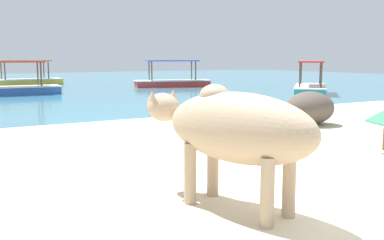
{
  "coord_description": "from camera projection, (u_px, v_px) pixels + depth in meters",
  "views": [
    {
      "loc": [
        -3.54,
        -2.54,
        1.45
      ],
      "look_at": [
        -0.35,
        3.0,
        0.55
      ],
      "focal_mm": 42.01,
      "sensor_mm": 36.0,
      "label": 1
    }
  ],
  "objects": [
    {
      "name": "shore_rock_small",
      "position": [
        310.0,
        108.0,
        9.43
      ],
      "size": [
        1.07,
        0.99,
        0.7
      ],
      "primitive_type": "ellipsoid",
      "rotation": [
        0.0,
        0.0,
        3.11
      ],
      "color": "brown",
      "rests_on": "sand_beach"
    },
    {
      "name": "boat_teal",
      "position": [
        310.0,
        87.0,
        17.67
      ],
      "size": [
        3.4,
        3.42,
        1.29
      ],
      "rotation": [
        0.0,
        0.0,
        3.93
      ],
      "color": "teal",
      "rests_on": "water_surface"
    },
    {
      "name": "shore_rock_medium",
      "position": [
        190.0,
        124.0,
        8.12
      ],
      "size": [
        0.48,
        0.58,
        0.4
      ],
      "primitive_type": "ellipsoid",
      "rotation": [
        0.0,
        0.0,
        1.64
      ],
      "color": "gray",
      "rests_on": "sand_beach"
    },
    {
      "name": "boat_red",
      "position": [
        172.0,
        81.0,
        21.97
      ],
      "size": [
        3.85,
        2.05,
        1.29
      ],
      "rotation": [
        0.0,
        0.0,
        6.03
      ],
      "color": "#C63833",
      "rests_on": "water_surface"
    },
    {
      "name": "water_surface",
      "position": [
        14.0,
        86.0,
        23.02
      ],
      "size": [
        60.0,
        36.0,
        0.03
      ],
      "primitive_type": "cube",
      "color": "teal",
      "rests_on": "ground"
    },
    {
      "name": "boat_yellow",
      "position": [
        26.0,
        80.0,
        23.17
      ],
      "size": [
        3.77,
        1.52,
        1.29
      ],
      "rotation": [
        0.0,
        0.0,
        0.1
      ],
      "color": "gold",
      "rests_on": "water_surface"
    },
    {
      "name": "boat_blue",
      "position": [
        11.0,
        88.0,
        17.19
      ],
      "size": [
        3.71,
        1.28,
        1.29
      ],
      "rotation": [
        0.0,
        0.0,
        3.11
      ],
      "color": "#3866B7",
      "rests_on": "water_surface"
    },
    {
      "name": "cow",
      "position": [
        233.0,
        128.0,
        4.1
      ],
      "size": [
        1.03,
        2.07,
        1.16
      ],
      "rotation": [
        0.0,
        0.0,
        1.85
      ],
      "color": "tan",
      "rests_on": "sand_beach"
    },
    {
      "name": "shore_rock_large",
      "position": [
        268.0,
        115.0,
        8.49
      ],
      "size": [
        0.9,
        1.08,
        0.64
      ],
      "primitive_type": "ellipsoid",
      "rotation": [
        0.0,
        0.0,
        1.42
      ],
      "color": "gray",
      "rests_on": "sand_beach"
    }
  ]
}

